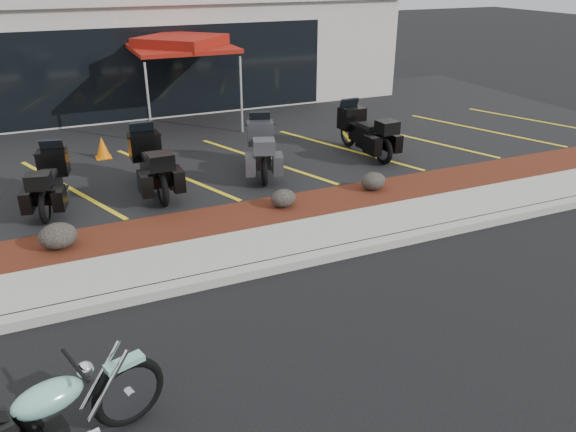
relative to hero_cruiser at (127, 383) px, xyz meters
name	(u,v)px	position (x,y,z in m)	size (l,w,h in m)	color
ground	(264,307)	(2.06, 1.47, -0.52)	(90.00, 90.00, 0.00)	black
curb	(242,273)	(2.06, 2.37, -0.45)	(24.00, 0.25, 0.15)	gray
sidewalk	(228,254)	(2.06, 3.07, -0.45)	(24.00, 1.20, 0.15)	gray
mulch_bed	(208,225)	(2.06, 4.27, -0.44)	(24.00, 1.20, 0.16)	#38120C
upper_lot	(150,145)	(2.06, 9.67, -0.45)	(26.00, 9.60, 0.15)	black
dealership_building	(109,41)	(2.06, 15.93, 1.48)	(18.00, 8.16, 4.00)	#9F988F
boulder_left	(58,236)	(-0.46, 4.22, -0.15)	(0.61, 0.51, 0.43)	black
boulder_mid	(283,198)	(3.58, 4.31, -0.19)	(0.49, 0.41, 0.35)	black
boulder_right	(373,181)	(5.63, 4.39, -0.18)	(0.52, 0.43, 0.37)	black
hero_cruiser	(127,383)	(0.00, 0.00, 0.00)	(2.96, 0.75, 1.04)	#76B8A7
touring_black_front	(55,167)	(-0.32, 6.77, 0.20)	(1.96, 0.75, 1.14)	black
touring_black_mid	(144,151)	(1.47, 6.89, 0.27)	(2.21, 0.84, 1.28)	black
touring_grey	(260,137)	(4.13, 6.96, 0.24)	(2.10, 0.80, 1.22)	#323338
touring_black_rear	(349,123)	(6.64, 7.25, 0.25)	(2.12, 0.81, 1.23)	black
traffic_cone	(102,147)	(0.79, 8.81, -0.11)	(0.34, 0.34, 0.52)	#D56407
popup_canopy	(181,45)	(3.37, 10.84, 1.88)	(3.24, 3.24, 2.48)	silver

